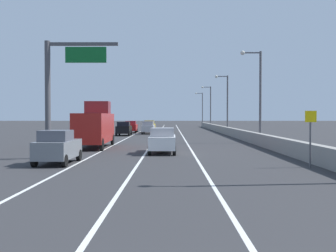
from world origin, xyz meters
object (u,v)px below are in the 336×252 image
lamp_post_right_second (258,90)px  box_truck (95,126)px  car_gray_5 (58,147)px  lamp_post_right_fourth (209,104)px  car_silver_0 (148,128)px  overhead_sign_gantry (59,85)px  car_yellow_2 (150,126)px  lamp_post_right_third (226,99)px  speed_advisory_sign (310,134)px  car_red_1 (131,127)px  lamp_post_right_fifth (201,107)px  car_white_4 (163,140)px  car_black_3 (124,129)px

lamp_post_right_second → box_truck: (-15.30, -5.94, -3.54)m
car_gray_5 → lamp_post_right_second: bearing=49.4°
lamp_post_right_fourth → car_silver_0: size_ratio=2.18×
overhead_sign_gantry → car_gray_5: 4.77m
car_silver_0 → car_yellow_2: car_yellow_2 is taller
lamp_post_right_third → box_truck: lamp_post_right_third is taller
speed_advisory_sign → car_red_1: speed_advisory_sign is taller
car_silver_0 → car_gray_5: size_ratio=1.05×
lamp_post_right_fourth → speed_advisory_sign: bearing=-91.0°
lamp_post_right_fifth → car_yellow_2: bearing=-105.4°
speed_advisory_sign → lamp_post_right_fifth: size_ratio=0.32×
speed_advisory_sign → car_red_1: bearing=107.4°
car_silver_0 → car_white_4: car_silver_0 is taller
lamp_post_right_fourth → car_black_3: 36.45m
lamp_post_right_third → car_white_4: size_ratio=1.95×
overhead_sign_gantry → lamp_post_right_fifth: 88.49m
car_white_4 → speed_advisory_sign: bearing=-45.8°
lamp_post_right_fifth → car_yellow_2: lamp_post_right_fifth is taller
overhead_sign_gantry → car_red_1: (0.65, 39.87, -3.76)m
lamp_post_right_fourth → box_truck: bearing=-105.6°
speed_advisory_sign → car_yellow_2: speed_advisory_sign is taller
overhead_sign_gantry → car_white_4: bearing=30.5°
lamp_post_right_fifth → car_white_4: size_ratio=1.95×
lamp_post_right_second → box_truck: lamp_post_right_second is taller
lamp_post_right_fourth → lamp_post_right_second: bearing=-89.8°
car_silver_0 → car_white_4: bearing=-84.9°
lamp_post_right_third → car_silver_0: lamp_post_right_third is taller
car_silver_0 → box_truck: 26.56m
lamp_post_right_fourth → car_black_3: bearing=-114.6°
car_black_3 → car_gray_5: (0.04, -32.94, -0.01)m
lamp_post_right_fifth → speed_advisory_sign: bearing=-90.8°
car_silver_0 → car_black_3: bearing=-120.7°
car_white_4 → lamp_post_right_third: bearing=74.9°
overhead_sign_gantry → lamp_post_right_third: size_ratio=0.81×
lamp_post_right_second → car_white_4: bearing=-130.2°
lamp_post_right_third → car_gray_5: size_ratio=2.29×
lamp_post_right_third → speed_advisory_sign: bearing=-92.0°
car_yellow_2 → car_white_4: car_yellow_2 is taller
speed_advisory_sign → car_gray_5: speed_advisory_sign is taller
overhead_sign_gantry → box_truck: bearing=86.4°
overhead_sign_gantry → lamp_post_right_second: 21.77m
overhead_sign_gantry → car_gray_5: (0.68, -2.84, -3.77)m
lamp_post_right_second → car_black_3: lamp_post_right_second is taller
car_red_1 → car_yellow_2: size_ratio=1.03×
lamp_post_right_third → car_gray_5: (-15.30, -41.79, -4.42)m
car_silver_0 → car_black_3: 6.06m
car_silver_0 → car_red_1: bearing=124.0°
lamp_post_right_fourth → car_white_4: 60.05m
overhead_sign_gantry → lamp_post_right_second: bearing=43.2°
car_silver_0 → car_yellow_2: size_ratio=0.99×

